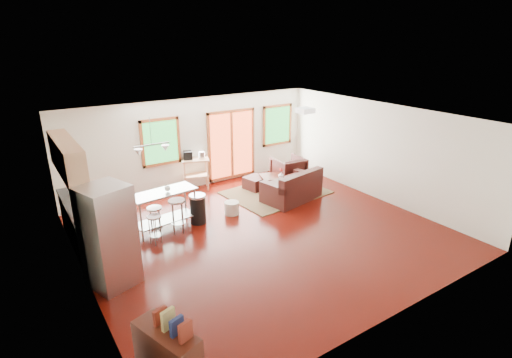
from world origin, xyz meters
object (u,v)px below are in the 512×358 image
rug (276,192)px  loveseat (293,189)px  coffee_table (279,177)px  kitchen_cart (194,163)px  refrigerator (109,237)px  armchair (288,169)px  ottoman (255,183)px  island (164,204)px

rug → loveseat: bearing=-83.6°
rug → coffee_table: 0.47m
kitchen_cart → loveseat: bearing=-49.7°
rug → refrigerator: (-4.99, -1.91, 0.92)m
coffee_table → kitchen_cart: bearing=146.6°
armchair → refrigerator: size_ratio=0.47×
loveseat → refrigerator: refrigerator is taller
rug → refrigerator: size_ratio=1.41×
coffee_table → ottoman: bearing=147.2°
coffee_table → kitchen_cart: 2.46m
ottoman → coffee_table: bearing=-32.8°
rug → loveseat: (0.07, -0.66, 0.32)m
coffee_table → island: 3.75m
coffee_table → island: island is taller
armchair → rug: bearing=34.7°
refrigerator → kitchen_cart: size_ratio=1.62×
loveseat → coffee_table: (0.18, 0.84, 0.03)m
rug → ottoman: 0.67m
coffee_table → kitchen_cart: size_ratio=1.05×
loveseat → armchair: (0.74, 1.15, 0.10)m
ottoman → kitchen_cart: 1.84m
coffee_table → refrigerator: bearing=-158.2°
coffee_table → refrigerator: size_ratio=0.65×
armchair → kitchen_cart: size_ratio=0.76×
island → coffee_table: bearing=9.2°
island → kitchen_cart: bearing=49.4°
armchair → kitchen_cart: (-2.59, 1.03, 0.35)m
refrigerator → coffee_table: bearing=2.6°
ottoman → rug: bearing=-59.7°
rug → loveseat: loveseat is taller
coffee_table → ottoman: coffee_table is taller
rug → kitchen_cart: kitchen_cart is taller
island → rug: bearing=6.8°
island → kitchen_cart: kitchen_cart is taller
coffee_table → loveseat: bearing=-102.1°
loveseat → coffee_table: 0.86m
coffee_table → armchair: bearing=28.8°
rug → armchair: bearing=31.3°
rug → armchair: 1.05m
rug → ottoman: size_ratio=4.73×
kitchen_cart → refrigerator: bearing=-133.1°
ottoman → loveseat: bearing=-71.8°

